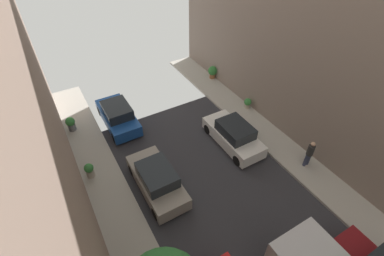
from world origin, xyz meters
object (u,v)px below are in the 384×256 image
Objects in this scene: potted_plant_0 at (213,72)px; potted_plant_1 at (71,123)px; pedestrian at (310,153)px; potted_plant_2 at (89,170)px; parked_car_left_4 at (157,180)px; potted_plant_4 at (248,103)px; parked_car_right_3 at (233,135)px; parked_car_left_5 at (118,116)px.

potted_plant_0 is 11.35m from potted_plant_1.
pedestrian reaches higher than potted_plant_0.
potted_plant_2 is (-11.30, -5.27, -0.10)m from potted_plant_0.
potted_plant_4 is (8.36, 3.10, -0.15)m from parked_car_left_4.
pedestrian is (7.84, -2.77, 0.35)m from parked_car_left_4.
parked_car_right_3 is 4.33m from pedestrian.
potted_plant_0 is at bearing 11.07° from parked_car_left_5.
parked_car_right_3 is at bearing -141.96° from potted_plant_4.
pedestrian is 1.96× the size of potted_plant_2.
parked_car_left_4 is 11.49m from potted_plant_0.
potted_plant_4 is (11.19, -3.79, -0.10)m from potted_plant_1.
parked_car_left_5 is 4.12× the size of potted_plant_0.
parked_car_left_4 is 5.46m from parked_car_right_3.
parked_car_left_5 is at bearing 52.10° from potted_plant_2.
potted_plant_2 is at bearing 168.33° from parked_car_right_3.
parked_car_left_5 is at bearing -15.63° from potted_plant_1.
parked_car_left_5 is 4.79× the size of potted_plant_2.
parked_car_left_4 is at bearing -159.66° from potted_plant_4.
potted_plant_2 is at bearing -127.90° from parked_car_left_5.
parked_car_right_3 is 4.12× the size of potted_plant_0.
parked_car_right_3 is 10.25m from potted_plant_1.
parked_car_left_4 is 7.44m from potted_plant_1.
parked_car_left_4 is 4.12× the size of potted_plant_0.
potted_plant_1 reaches higher than potted_plant_4.
potted_plant_0 is (8.48, 1.66, 0.00)m from parked_car_left_5.
parked_car_left_5 and parked_car_right_3 have the same top height.
pedestrian is at bearing -19.44° from parked_car_left_4.
potted_plant_1 is at bearing -175.62° from potted_plant_0.
parked_car_left_5 reaches higher than potted_plant_2.
parked_car_left_4 is at bearing -41.42° from potted_plant_2.
potted_plant_4 is (2.96, 2.31, -0.15)m from parked_car_right_3.
parked_car_right_3 reaches higher than potted_plant_1.
potted_plant_4 is at bearing -19.70° from parked_car_left_5.
potted_plant_4 is (11.17, 0.62, -0.05)m from potted_plant_2.
potted_plant_1 is at bearing 112.35° from parked_car_left_4.
pedestrian is at bearing -55.51° from parked_car_right_3.
potted_plant_0 reaches higher than potted_plant_1.
parked_car_right_3 is 4.40× the size of potted_plant_1.
potted_plant_0 is at bearing 86.50° from pedestrian.
potted_plant_1 is (-10.67, 9.65, -0.41)m from pedestrian.
parked_car_left_5 is 4.58m from potted_plant_2.
pedestrian is 1.80× the size of potted_plant_1.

